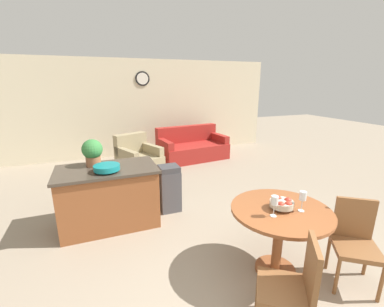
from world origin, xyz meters
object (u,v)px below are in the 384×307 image
Objects in this scene: fruit_bowl at (282,203)px; potted_plant at (92,152)px; wine_glass_right at (303,197)px; armchair at (138,159)px; dining_table at (280,224)px; couch at (192,148)px; wine_glass_left at (275,201)px; dining_chair_near_left at (294,285)px; trash_bin at (169,188)px; kitchen_island at (109,196)px; dining_chair_near_right at (355,239)px; teal_bowl at (107,168)px.

fruit_bowl is 2.65m from potted_plant.
armchair is at bearing 104.07° from wine_glass_right.
dining_table is 0.55× the size of couch.
fruit_bowl is at bearing 146.48° from wine_glass_right.
wine_glass_left reaches higher than armchair.
dining_chair_near_left is at bearing -110.66° from wine_glass_left.
armchair is (-0.15, 2.12, -0.09)m from trash_bin.
potted_plant is at bearing 176.47° from trash_bin.
potted_plant reaches higher than armchair.
kitchen_island is (-1.66, 1.73, -0.40)m from fruit_bowl.
dining_chair_near_left is 5.29m from couch.
armchair is at bearing 102.17° from fruit_bowl.
armchair reaches higher than dining_table.
dining_chair_near_right is 3.44m from potted_plant.
potted_plant is at bearing 133.69° from fruit_bowl.
wine_glass_right is 2.64m from kitchen_island.
potted_plant is (-1.65, 2.00, 0.16)m from wine_glass_left.
couch is at bearing 50.96° from teal_bowl.
dining_table is at bearing -43.34° from teal_bowl.
wine_glass_right is (-0.49, 0.28, 0.44)m from dining_chair_near_right.
dining_chair_near_right is (1.05, 0.27, 0.00)m from dining_chair_near_left.
dining_table is at bearing 146.15° from wine_glass_right.
trash_bin is at bearing 114.04° from wine_glass_right.
trash_bin is at bearing 43.35° from dining_chair_near_left.
dining_chair_near_left reaches higher than fruit_bowl.
dining_chair_near_right reaches higher than couch.
wine_glass_left is 0.34m from wine_glass_right.
kitchen_island is 0.96m from trash_bin.
wine_glass_left is 2.60m from potted_plant.
wine_glass_left and wine_glass_right have the same top height.
armchair is (0.80, 2.23, -0.15)m from kitchen_island.
teal_bowl is (-1.48, 1.66, 0.01)m from wine_glass_left.
wine_glass_left reaches higher than dining_table.
kitchen_island reaches higher than trash_bin.
dining_chair_near_left reaches higher than trash_bin.
wine_glass_right is at bearing -103.62° from couch.
potted_plant is 1.33m from trash_bin.
kitchen_island is (-1.48, 1.82, -0.49)m from wine_glass_left.
potted_plant reaches higher than couch.
teal_bowl is 0.41m from potted_plant.
potted_plant is at bearing -141.10° from couch.
dining_chair_near_left is 0.64× the size of kitchen_island.
couch and armchair have the same top height.
dining_chair_near_right is 1.17× the size of trash_bin.
wine_glass_left is (-0.18, -0.09, 0.34)m from dining_table.
potted_plant is at bearing 133.72° from dining_table.
wine_glass_right is 0.29× the size of trash_bin.
couch is at bearing 80.82° from dining_table.
dining_chair_near_right is at bearing -42.43° from kitchen_island.
fruit_bowl reaches higher than trash_bin.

